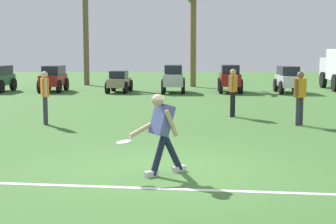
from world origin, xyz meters
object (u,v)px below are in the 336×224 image
at_px(parked_car_slot_e, 230,78).
at_px(frisbee_in_flight, 124,142).
at_px(parked_car_slot_c, 119,81).
at_px(palm_tree_left_of_centre, 194,29).
at_px(teammate_deep, 300,93).
at_px(teammate_near_sideline, 45,93).
at_px(parked_car_slot_f, 288,78).
at_px(parked_car_slot_b, 54,78).
at_px(teammate_midfield, 233,88).
at_px(frisbee_thrower, 162,130).
at_px(palm_tree_far_left, 86,22).
at_px(parked_car_slot_d, 173,78).

bearing_deg(parked_car_slot_e, frisbee_in_flight, -101.76).
relative_size(parked_car_slot_c, palm_tree_left_of_centre, 0.41).
height_order(teammate_deep, palm_tree_left_of_centre, palm_tree_left_of_centre).
distance_m(teammate_near_sideline, parked_car_slot_e, 13.12).
height_order(parked_car_slot_e, parked_car_slot_f, parked_car_slot_e).
xyz_separation_m(parked_car_slot_e, palm_tree_left_of_centre, (-1.72, 3.88, 2.62)).
height_order(parked_car_slot_b, palm_tree_left_of_centre, palm_tree_left_of_centre).
height_order(teammate_midfield, parked_car_slot_f, teammate_midfield).
bearing_deg(parked_car_slot_c, parked_car_slot_f, -0.85).
bearing_deg(frisbee_thrower, parked_car_slot_c, 98.64).
bearing_deg(parked_car_slot_f, teammate_deep, -100.63).
bearing_deg(palm_tree_far_left, parked_car_slot_f, -26.11).
distance_m(teammate_near_sideline, palm_tree_left_of_centre, 16.17).
bearing_deg(parked_car_slot_e, parked_car_slot_f, -3.95).
distance_m(teammate_deep, palm_tree_left_of_centre, 15.70).
bearing_deg(palm_tree_left_of_centre, parked_car_slot_e, -66.15).
xyz_separation_m(frisbee_in_flight, parked_car_slot_e, (3.67, 17.61, 0.11)).
bearing_deg(parked_car_slot_c, parked_car_slot_b, 173.41).
distance_m(parked_car_slot_b, palm_tree_far_left, 5.89).
height_order(teammate_midfield, parked_car_slot_b, teammate_midfield).
xyz_separation_m(frisbee_thrower, parked_car_slot_b, (-6.07, 17.68, -0.08)).
xyz_separation_m(teammate_deep, parked_car_slot_e, (-0.81, 11.42, -0.20)).
height_order(frisbee_in_flight, parked_car_slot_b, parked_car_slot_b).
distance_m(parked_car_slot_b, parked_car_slot_c, 3.48).
bearing_deg(palm_tree_far_left, teammate_midfield, -63.75).
relative_size(frisbee_thrower, teammate_deep, 0.92).
height_order(parked_car_slot_b, palm_tree_far_left, palm_tree_far_left).
distance_m(teammate_midfield, parked_car_slot_f, 10.09).
bearing_deg(parked_car_slot_b, palm_tree_left_of_centre, 25.77).
xyz_separation_m(teammate_midfield, parked_car_slot_e, (0.91, 9.53, -0.20)).
xyz_separation_m(parked_car_slot_e, palm_tree_far_left, (-8.20, 5.25, 3.08)).
height_order(parked_car_slot_e, palm_tree_left_of_centre, palm_tree_left_of_centre).
bearing_deg(parked_car_slot_e, palm_tree_far_left, 147.39).
bearing_deg(palm_tree_far_left, teammate_near_sideline, -84.45).
xyz_separation_m(parked_car_slot_d, palm_tree_left_of_centre, (1.16, 4.06, 2.62)).
distance_m(teammate_deep, parked_car_slot_f, 11.41).
bearing_deg(parked_car_slot_d, teammate_near_sideline, -108.40).
distance_m(frisbee_thrower, teammate_midfield, 8.10).
distance_m(frisbee_in_flight, parked_car_slot_c, 17.65).
relative_size(teammate_deep, parked_car_slot_c, 0.69).
relative_size(frisbee_in_flight, teammate_near_sideline, 0.21).
height_order(parked_car_slot_d, parked_car_slot_f, parked_car_slot_d).
relative_size(frisbee_thrower, palm_tree_far_left, 0.22).
relative_size(parked_car_slot_c, parked_car_slot_e, 0.95).
bearing_deg(parked_car_slot_c, teammate_deep, -60.37).
bearing_deg(teammate_deep, teammate_near_sideline, 179.39).
distance_m(parked_car_slot_e, palm_tree_left_of_centre, 4.99).
distance_m(parked_car_slot_d, palm_tree_left_of_centre, 4.97).
distance_m(frisbee_in_flight, parked_car_slot_d, 17.45).
distance_m(parked_car_slot_c, parked_car_slot_e, 5.65).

